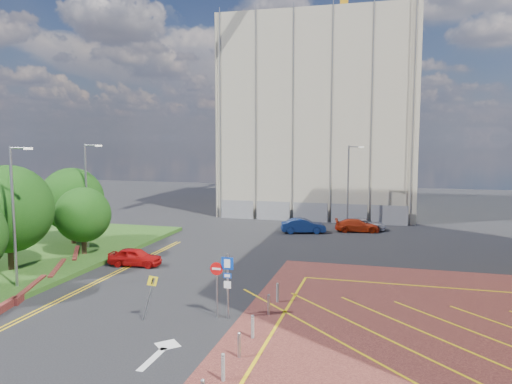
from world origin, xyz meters
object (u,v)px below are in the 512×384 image
at_px(tree_c, 83,215).
at_px(tree_d, 72,199).
at_px(lamp_left_near, 14,211).
at_px(lamp_left_far, 87,191).
at_px(warning_sign, 150,292).
at_px(car_silver_back, 365,224).
at_px(car_red_back, 357,225).
at_px(sign_cluster, 223,279).
at_px(car_red_left, 135,257).
at_px(lamp_back, 349,183).
at_px(car_blue_back, 303,226).
at_px(tree_b, 8,209).

relative_size(tree_c, tree_d, 0.81).
distance_m(lamp_left_near, lamp_left_far, 10.20).
height_order(warning_sign, car_silver_back, warning_sign).
xyz_separation_m(warning_sign, car_red_back, (8.04, 25.90, -0.83)).
bearing_deg(car_red_back, sign_cluster, 159.93).
relative_size(tree_c, car_red_left, 1.35).
height_order(sign_cluster, car_red_left, sign_cluster).
bearing_deg(tree_c, tree_d, 135.00).
bearing_deg(tree_d, lamp_back, 36.09).
xyz_separation_m(lamp_back, car_silver_back, (1.66, -1.39, -3.81)).
distance_m(car_blue_back, car_silver_back, 6.15).
height_order(lamp_back, car_red_back, lamp_back).
bearing_deg(tree_c, sign_cluster, -33.16).
relative_size(lamp_left_far, car_red_back, 1.95).
distance_m(lamp_left_near, car_red_left, 8.80).
height_order(lamp_left_near, lamp_left_far, same).
bearing_deg(car_red_back, car_blue_back, 103.22).
bearing_deg(sign_cluster, car_blue_back, 89.87).
relative_size(lamp_left_far, lamp_back, 1.00).
height_order(tree_c, lamp_back, lamp_back).
distance_m(lamp_left_near, warning_sign, 10.28).
height_order(tree_c, car_blue_back, tree_c).
xyz_separation_m(lamp_left_near, car_silver_back, (18.16, 24.61, -4.11)).
distance_m(lamp_left_far, car_red_back, 24.13).
relative_size(lamp_left_near, car_silver_back, 2.01).
height_order(tree_d, lamp_left_far, lamp_left_far).
relative_size(warning_sign, car_blue_back, 0.55).
bearing_deg(car_red_back, warning_sign, 153.74).
relative_size(sign_cluster, car_silver_back, 0.80).
xyz_separation_m(tree_c, lamp_left_near, (1.08, -8.00, 1.47)).
height_order(lamp_left_near, car_red_left, lamp_left_near).
distance_m(tree_c, warning_sign, 14.86).
relative_size(lamp_left_near, car_blue_back, 1.96).
relative_size(lamp_left_far, car_red_left, 2.20).
bearing_deg(warning_sign, car_blue_back, 82.19).
height_order(tree_b, tree_d, tree_b).
bearing_deg(car_red_back, lamp_back, 13.97).
bearing_deg(warning_sign, car_red_back, 72.76).
bearing_deg(tree_c, car_red_back, 39.97).
bearing_deg(car_blue_back, lamp_left_far, 112.22).
xyz_separation_m(warning_sign, car_red_left, (-5.86, 9.23, -0.81)).
bearing_deg(tree_b, warning_sign, -22.90).
bearing_deg(lamp_back, tree_c, -134.32).
bearing_deg(car_red_left, lamp_left_far, 56.11).
height_order(lamp_left_near, car_red_back, lamp_left_near).
bearing_deg(car_blue_back, car_silver_back, -77.33).
height_order(tree_d, lamp_left_near, lamp_left_near).
height_order(lamp_left_near, sign_cluster, lamp_left_near).
xyz_separation_m(lamp_left_far, lamp_back, (18.50, 16.00, -0.30)).
height_order(lamp_left_near, lamp_back, lamp_left_near).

